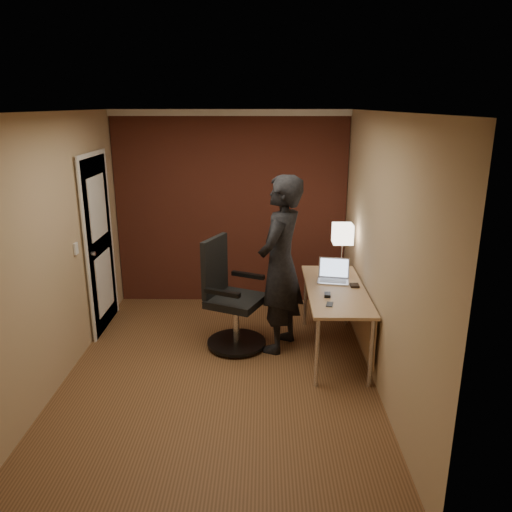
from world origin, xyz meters
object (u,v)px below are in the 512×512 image
person (280,265)px  wallet (355,285)px  laptop (333,275)px  desk (342,300)px  mouse (327,295)px  phone (330,304)px  desk_lamp (343,234)px  office_chair (230,301)px

person → wallet: bearing=110.3°
laptop → desk: bearing=-74.8°
mouse → phone: size_ratio=0.87×
laptop → person: size_ratio=0.20×
laptop → phone: 0.71m
desk → desk_lamp: size_ratio=2.80×
desk_lamp → laptop: size_ratio=1.45×
desk_lamp → mouse: desk_lamp is taller
laptop → person: (-0.58, -0.14, 0.15)m
wallet → person: 0.81m
laptop → office_chair: size_ratio=0.31×
phone → desk: bearing=80.1°
laptop → wallet: (0.20, -0.19, -0.05)m
desk → office_chair: size_ratio=1.27×
person → phone: bearing=63.2°
laptop → phone: size_ratio=3.22×
mouse → desk: bearing=57.6°
wallet → person: (-0.78, 0.05, 0.20)m
mouse → phone: 0.22m
phone → wallet: 0.60m
mouse → person: (-0.46, 0.34, 0.20)m
desk → laptop: 0.32m
desk → desk_lamp: bearing=83.6°
desk_lamp → laptop: desk_lamp is taller
desk → office_chair: bearing=173.4°
laptop → wallet: bearing=-44.0°
desk → desk_lamp: desk_lamp is taller
mouse → phone: mouse is taller
person → laptop: bearing=127.5°
wallet → person: person is taller
desk → mouse: mouse is taller
desk_lamp → office_chair: desk_lamp is taller
phone → desk_lamp: bearing=89.6°
desk → phone: size_ratio=13.04×
laptop → office_chair: (-1.12, -0.11, -0.27)m
desk_lamp → wallet: 0.70m
laptop → mouse: laptop is taller
desk_lamp → phone: (-0.26, -1.08, -0.41)m
mouse → office_chair: size_ratio=0.08×
wallet → office_chair: 1.34m
desk_lamp → person: 0.91m
desk_lamp → office_chair: bearing=-158.8°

